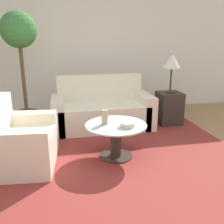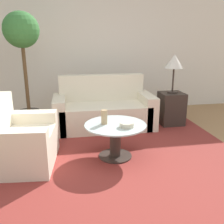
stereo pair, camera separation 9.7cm
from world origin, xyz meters
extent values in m
plane|color=#9E754C|center=(0.00, 0.00, 0.00)|extent=(14.00, 14.00, 0.00)
cube|color=white|center=(0.00, 3.02, 1.30)|extent=(10.00, 0.06, 2.60)
cube|color=maroon|center=(-0.01, 0.64, 0.00)|extent=(3.42, 3.32, 0.01)
cube|color=beige|center=(0.01, 1.80, 0.22)|extent=(1.52, 0.80, 0.43)
cube|color=beige|center=(0.01, 2.11, 0.45)|extent=(1.52, 0.18, 0.90)
cube|color=beige|center=(-0.75, 1.80, 0.29)|extent=(0.20, 0.80, 0.58)
cube|color=beige|center=(0.77, 1.80, 0.29)|extent=(0.20, 0.80, 0.58)
cube|color=beige|center=(-1.17, 0.67, 0.22)|extent=(0.80, 0.78, 0.43)
cube|color=beige|center=(-1.20, 0.31, 0.29)|extent=(0.75, 0.27, 0.58)
cube|color=beige|center=(-1.13, 1.02, 0.29)|extent=(0.75, 0.27, 0.58)
cylinder|color=#332823|center=(-0.01, 0.64, 0.01)|extent=(0.44, 0.44, 0.02)
cylinder|color=#332823|center=(-0.01, 0.64, 0.22)|extent=(0.14, 0.14, 0.44)
cylinder|color=#B2C6C6|center=(-0.01, 0.64, 0.45)|extent=(0.80, 0.80, 0.02)
cube|color=#332823|center=(1.25, 1.80, 0.29)|extent=(0.42, 0.42, 0.58)
cylinder|color=#332823|center=(1.25, 1.80, 0.60)|extent=(0.18, 0.18, 0.02)
cylinder|color=#332823|center=(1.25, 1.80, 0.82)|extent=(0.03, 0.03, 0.41)
cone|color=beige|center=(1.25, 1.80, 1.14)|extent=(0.33, 0.33, 0.23)
cylinder|color=#3D3833|center=(-1.29, 2.07, 0.15)|extent=(0.36, 0.36, 0.31)
cylinder|color=brown|center=(-1.29, 2.07, 0.90)|extent=(0.06, 0.06, 1.19)
sphere|color=#387538|center=(-1.29, 2.07, 1.66)|extent=(0.58, 0.58, 0.58)
cylinder|color=tan|center=(-0.15, 0.68, 0.55)|extent=(0.08, 0.08, 0.19)
cylinder|color=beige|center=(0.11, 0.51, 0.49)|extent=(0.18, 0.18, 0.06)
camera|label=1|loc=(-0.68, -2.32, 1.52)|focal=40.00mm
camera|label=2|loc=(-0.59, -2.34, 1.52)|focal=40.00mm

